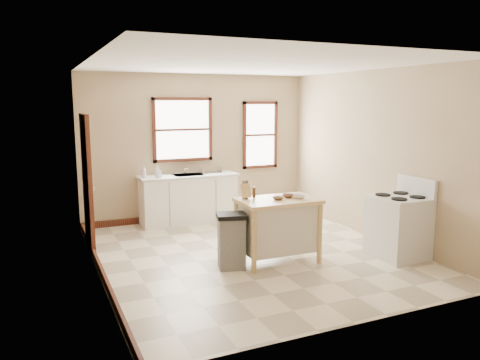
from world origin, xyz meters
The scene contains 23 objects.
floor centered at (0.00, 0.00, 0.00)m, with size 5.00×5.00×0.00m, color beige.
ceiling centered at (0.00, 0.00, 2.80)m, with size 5.00×5.00×0.00m, color white.
wall_back centered at (0.00, 2.50, 1.40)m, with size 4.50×0.04×2.80m, color tan.
wall_left centered at (-2.25, 0.00, 1.40)m, with size 0.04×5.00×2.80m, color tan.
wall_right centered at (2.25, 0.00, 1.40)m, with size 0.04×5.00×2.80m, color tan.
window_main centered at (-0.30, 2.48, 1.75)m, with size 1.17×0.06×1.22m, color black, non-canonical shape.
window_side centered at (1.35, 2.48, 1.60)m, with size 0.77×0.06×1.37m, color black, non-canonical shape.
door_left centered at (-2.21, 1.30, 1.05)m, with size 0.06×0.90×2.10m, color black.
baseboard_back centered at (0.00, 2.47, 0.06)m, with size 4.50×0.04×0.12m, color black.
baseboard_left centered at (-2.22, 0.00, 0.06)m, with size 0.04×5.00×0.12m, color black.
sink_counter centered at (-0.30, 2.20, 0.46)m, with size 1.86×0.62×0.92m, color white, non-canonical shape.
faucet centered at (-0.30, 2.38, 1.03)m, with size 0.03×0.03×0.22m, color silver.
soap_bottle_a centered at (-1.14, 2.19, 1.03)m, with size 0.09×0.09×0.23m, color #B2B2B2.
soap_bottle_b centered at (-0.89, 2.10, 1.02)m, with size 0.09×0.09×0.20m, color #B2B2B2.
dish_rack centered at (0.16, 2.23, 0.97)m, with size 0.41×0.31×0.10m, color silver, non-canonical shape.
kitchen_island centered at (0.18, -0.45, 0.46)m, with size 1.12×0.72×0.92m, color #D7C57E, non-canonical shape.
knife_block centered at (-0.22, -0.23, 1.02)m, with size 0.10×0.10×0.20m, color tan, non-canonical shape.
pepper_grinder centered at (-0.08, -0.21, 0.99)m, with size 0.04×0.04×0.15m, color #3D2210.
bowl_a centered at (0.16, -0.49, 0.94)m, with size 0.16×0.16×0.04m, color brown.
bowl_b centered at (0.37, -0.41, 0.94)m, with size 0.17×0.17×0.04m, color brown.
bowl_c centered at (0.48, -0.53, 0.95)m, with size 0.17×0.17×0.05m, color white.
trash_bin centered at (-0.53, -0.43, 0.39)m, with size 0.40×0.33×0.77m, color slate, non-canonical shape.
gas_stove centered at (1.90, -1.00, 0.59)m, with size 0.74×0.74×1.18m, color silver, non-canonical shape.
Camera 1 is at (-2.94, -6.14, 2.28)m, focal length 35.00 mm.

